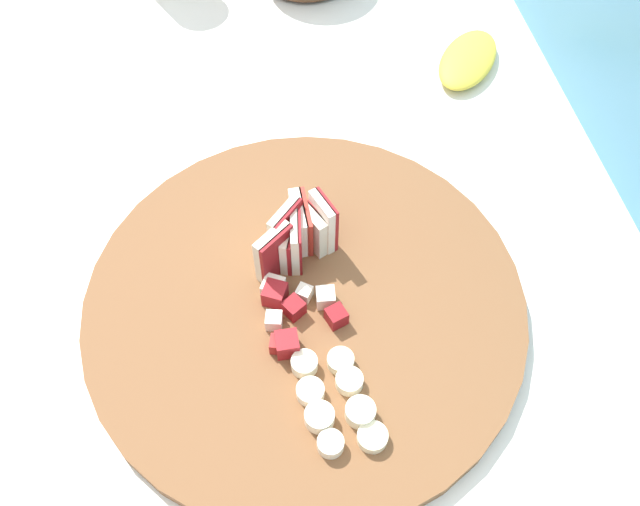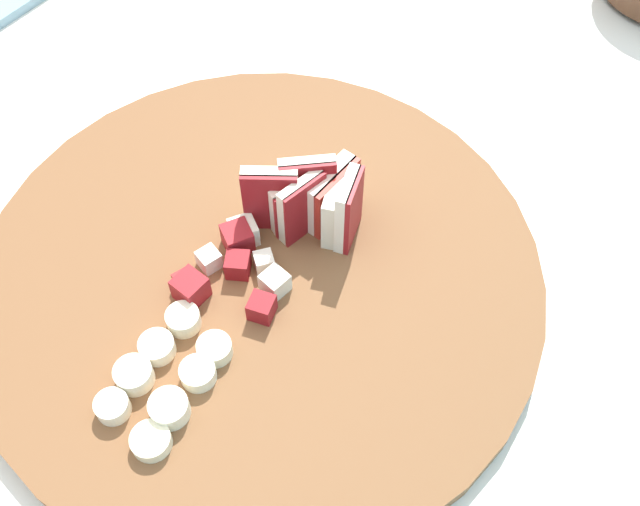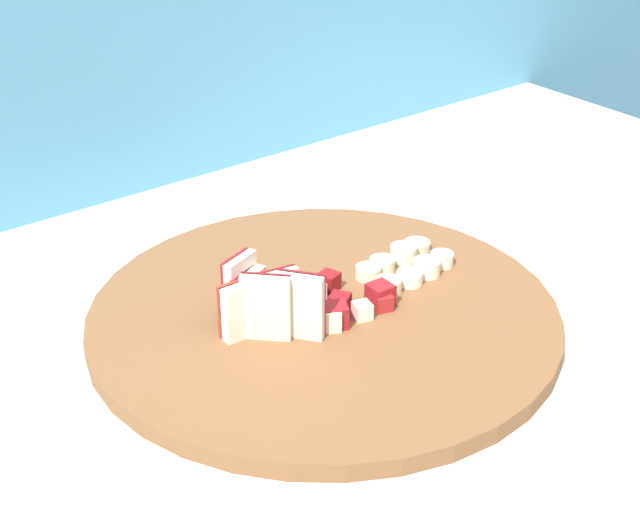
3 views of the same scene
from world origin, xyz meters
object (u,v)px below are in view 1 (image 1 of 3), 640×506
at_px(cutting_board, 305,306).
at_px(apple_dice_pile, 292,311).
at_px(apple_wedge_fan, 298,234).
at_px(banana_slice_rows, 336,401).
at_px(banana_peel, 468,60).

bearing_deg(cutting_board, apple_dice_pile, -47.62).
bearing_deg(cutting_board, apple_wedge_fan, 175.04).
relative_size(cutting_board, banana_slice_rows, 4.16).
bearing_deg(apple_dice_pile, cutting_board, 132.38).
relative_size(cutting_board, apple_dice_pile, 4.99).
bearing_deg(apple_dice_pile, apple_wedge_fan, 165.49).
bearing_deg(apple_dice_pile, banana_peel, 138.77).
height_order(apple_wedge_fan, apple_dice_pile, apple_wedge_fan).
relative_size(apple_wedge_fan, apple_dice_pile, 1.00).
bearing_deg(banana_slice_rows, cutting_board, -175.67).
distance_m(cutting_board, apple_dice_pile, 0.03).
xyz_separation_m(apple_dice_pile, banana_peel, (-0.33, 0.29, -0.02)).
xyz_separation_m(cutting_board, apple_dice_pile, (0.01, -0.01, 0.02)).
distance_m(apple_dice_pile, banana_slice_rows, 0.10).
bearing_deg(banana_peel, cutting_board, -40.93).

